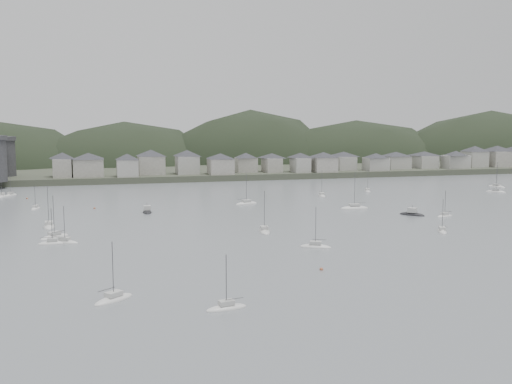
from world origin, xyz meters
name	(u,v)px	position (x,y,z in m)	size (l,w,h in m)	color
ground	(356,265)	(0.00, 0.00, 0.00)	(900.00, 900.00, 0.00)	slate
far_shore_land	(171,162)	(0.00, 295.00, 1.50)	(900.00, 250.00, 3.00)	#383D2D
forested_ridge	(184,184)	(4.83, 269.40, -11.28)	(851.55, 103.94, 102.57)	black
waterfront_town	(294,161)	(50.59, 183.34, 8.66)	(451.48, 28.46, 12.92)	gray
moored_fleet	(247,217)	(-6.42, 62.18, 0.18)	(258.24, 163.32, 13.21)	silver
motor_launch_near	(412,214)	(43.59, 52.74, 0.29)	(7.19, 8.03, 3.90)	black
motor_launch_far	(147,212)	(-34.40, 79.68, 0.29)	(3.05, 7.64, 3.80)	black
mooring_buoys	(191,222)	(-23.89, 58.12, 0.15)	(190.33, 128.58, 0.70)	#AD5B39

